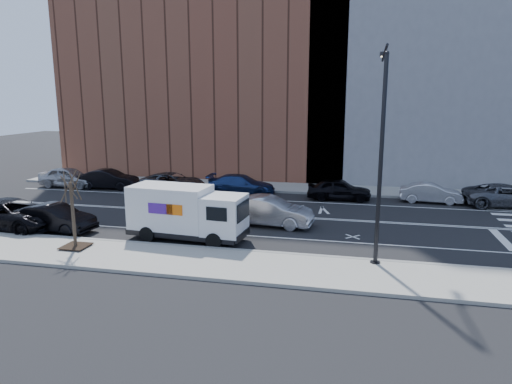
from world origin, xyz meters
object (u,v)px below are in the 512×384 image
at_px(far_parked_a, 69,177).
at_px(far_parked_b, 109,179).
at_px(fedex_van, 186,212).
at_px(driving_sedan, 269,211).

distance_m(far_parked_a, far_parked_b, 3.59).
bearing_deg(far_parked_b, fedex_van, -138.89).
relative_size(far_parked_a, far_parked_b, 1.03).
relative_size(fedex_van, far_parked_b, 1.34).
distance_m(far_parked_b, driving_sedan, 16.48).
relative_size(far_parked_a, driving_sedan, 0.95).
bearing_deg(driving_sedan, far_parked_b, 67.70).
bearing_deg(fedex_van, far_parked_b, 139.10).
bearing_deg(far_parked_a, far_parked_b, -88.74).
relative_size(far_parked_b, driving_sedan, 0.93).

